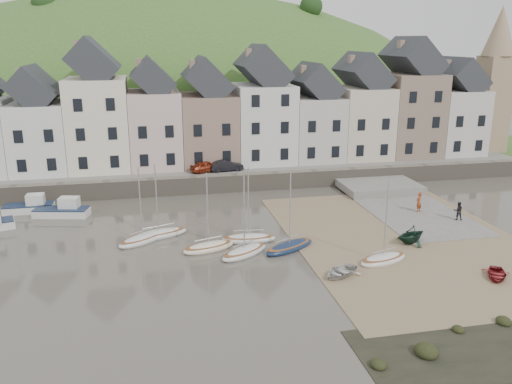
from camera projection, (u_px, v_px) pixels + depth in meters
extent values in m
plane|color=#464137|center=(272.00, 251.00, 40.33)|extent=(160.00, 160.00, 0.00)
cube|color=#386127|center=(216.00, 155.00, 70.20)|extent=(90.00, 30.00, 1.50)
cube|color=slate|center=(229.00, 169.00, 59.17)|extent=(70.00, 7.00, 0.10)
cube|color=slate|center=(235.00, 183.00, 56.06)|extent=(70.00, 1.20, 1.80)
cube|color=#7E6C4C|center=(405.00, 240.00, 42.50)|extent=(18.00, 26.00, 0.06)
cube|color=slate|center=(405.00, 207.00, 50.79)|extent=(8.00, 18.00, 0.12)
ellipsoid|color=#386127|center=(172.00, 222.00, 100.76)|extent=(134.40, 84.00, 84.00)
cylinder|color=#382619|center=(46.00, 21.00, 76.08)|extent=(0.50, 0.50, 3.00)
sphere|color=#213D19|center=(44.00, 2.00, 75.38)|extent=(3.60, 3.60, 3.60)
cylinder|color=#382619|center=(145.00, 22.00, 82.60)|extent=(0.50, 0.50, 3.00)
sphere|color=#213D19|center=(144.00, 5.00, 81.90)|extent=(3.60, 3.60, 3.60)
cylinder|color=#382619|center=(236.00, 22.00, 83.48)|extent=(0.50, 0.50, 3.00)
sphere|color=#213D19|center=(236.00, 6.00, 82.79)|extent=(3.60, 3.60, 3.60)
cylinder|color=#382619|center=(311.00, 23.00, 84.91)|extent=(0.50, 0.50, 3.00)
sphere|color=#213D19|center=(311.00, 6.00, 84.21)|extent=(3.60, 3.60, 3.60)
cube|color=silver|center=(41.00, 137.00, 57.47)|extent=(5.80, 8.00, 7.50)
cube|color=gray|center=(20.00, 75.00, 55.32)|extent=(0.60, 0.90, 1.40)
cube|color=beige|center=(99.00, 124.00, 58.33)|extent=(6.40, 8.00, 10.00)
cube|color=gray|center=(77.00, 47.00, 55.72)|extent=(0.60, 0.90, 1.40)
cube|color=#C6ABA4|center=(155.00, 129.00, 59.74)|extent=(5.60, 8.00, 8.50)
cube|color=gray|center=(139.00, 65.00, 57.49)|extent=(0.60, 0.90, 1.40)
cube|color=#886C5E|center=(208.00, 129.00, 60.98)|extent=(6.20, 8.00, 8.00)
cube|color=gray|center=(192.00, 66.00, 58.69)|extent=(0.60, 0.90, 1.40)
cube|color=silver|center=(262.00, 123.00, 62.11)|extent=(6.60, 8.00, 9.00)
cube|color=gray|center=(248.00, 55.00, 59.60)|extent=(0.60, 0.90, 1.40)
cube|color=#BCB5AC|center=(313.00, 128.00, 63.55)|extent=(5.80, 8.00, 7.50)
cube|color=gray|center=(303.00, 71.00, 61.41)|extent=(0.60, 0.90, 1.40)
cube|color=beige|center=(360.00, 122.00, 64.59)|extent=(6.00, 8.00, 8.50)
cube|color=gray|center=(351.00, 61.00, 62.26)|extent=(0.60, 0.90, 1.40)
cube|color=#7D6A5A|center=(408.00, 115.00, 65.61)|extent=(6.40, 8.00, 10.00)
cube|color=gray|center=(401.00, 46.00, 63.00)|extent=(0.60, 0.90, 1.40)
cube|color=beige|center=(452.00, 121.00, 67.10)|extent=(5.80, 8.00, 8.00)
cube|color=gray|center=(447.00, 65.00, 64.89)|extent=(0.60, 0.90, 1.40)
cube|color=#997F60|center=(492.00, 104.00, 67.61)|extent=(3.50, 3.50, 12.00)
cone|color=#997F60|center=(501.00, 31.00, 65.10)|extent=(4.00, 4.00, 6.00)
ellipsoid|color=silver|center=(158.00, 235.00, 43.16)|extent=(5.11, 2.92, 0.84)
ellipsoid|color=brown|center=(158.00, 232.00, 43.10)|extent=(4.70, 2.66, 0.20)
cylinder|color=#B2B5B7|center=(156.00, 198.00, 42.29)|extent=(0.10, 0.10, 5.60)
cylinder|color=#B2B5B7|center=(158.00, 226.00, 42.95)|extent=(2.59, 0.89, 0.08)
ellipsoid|color=silver|center=(143.00, 240.00, 42.11)|extent=(4.46, 3.84, 0.84)
ellipsoid|color=brown|center=(142.00, 237.00, 42.04)|extent=(4.09, 3.52, 0.20)
cylinder|color=#B2B5B7|center=(140.00, 203.00, 41.24)|extent=(0.10, 0.10, 5.60)
cylinder|color=#B2B5B7|center=(142.00, 231.00, 41.90)|extent=(2.01, 1.51, 0.08)
ellipsoid|color=beige|center=(208.00, 248.00, 40.49)|extent=(4.41, 2.69, 0.84)
ellipsoid|color=brown|center=(208.00, 245.00, 40.43)|extent=(4.05, 2.46, 0.20)
cylinder|color=#B2B5B7|center=(207.00, 209.00, 39.63)|extent=(0.10, 0.10, 5.60)
cylinder|color=#B2B5B7|center=(208.00, 239.00, 40.28)|extent=(2.20, 0.77, 0.08)
ellipsoid|color=silver|center=(244.00, 253.00, 39.58)|extent=(4.41, 3.61, 0.84)
ellipsoid|color=brown|center=(244.00, 250.00, 39.52)|extent=(4.05, 3.30, 0.20)
cylinder|color=#B2B5B7|center=(244.00, 213.00, 38.72)|extent=(0.10, 0.10, 5.60)
cylinder|color=#B2B5B7|center=(244.00, 243.00, 39.37)|extent=(2.02, 1.36, 0.08)
ellipsoid|color=silver|center=(249.00, 239.00, 42.24)|extent=(4.48, 1.90, 0.84)
ellipsoid|color=brown|center=(249.00, 236.00, 42.18)|extent=(4.12, 1.72, 0.20)
cylinder|color=#B2B5B7|center=(248.00, 202.00, 41.37)|extent=(0.10, 0.10, 5.60)
cylinder|color=#B2B5B7|center=(248.00, 230.00, 42.03)|extent=(2.39, 0.30, 0.08)
ellipsoid|color=#142341|center=(289.00, 247.00, 40.58)|extent=(4.84, 3.59, 0.84)
ellipsoid|color=brown|center=(289.00, 245.00, 40.52)|extent=(4.44, 3.28, 0.20)
cylinder|color=#B2B5B7|center=(290.00, 209.00, 39.72)|extent=(0.10, 0.10, 5.60)
cylinder|color=#B2B5B7|center=(290.00, 238.00, 40.37)|extent=(2.30, 1.32, 0.08)
ellipsoid|color=silver|center=(383.00, 260.00, 38.28)|extent=(4.27, 2.62, 0.84)
ellipsoid|color=brown|center=(383.00, 257.00, 38.22)|extent=(3.92, 2.39, 0.20)
cylinder|color=#B2B5B7|center=(386.00, 219.00, 37.41)|extent=(0.10, 0.10, 5.60)
cylinder|color=#B2B5B7|center=(384.00, 250.00, 38.07)|extent=(2.13, 0.73, 0.08)
cube|color=silver|center=(29.00, 209.00, 49.32)|extent=(4.45, 1.72, 0.70)
cube|color=#142341|center=(28.00, 205.00, 49.22)|extent=(4.37, 1.77, 0.08)
cube|color=silver|center=(35.00, 199.00, 49.22)|extent=(1.56, 1.21, 1.00)
cube|color=silver|center=(62.00, 213.00, 48.19)|extent=(5.14, 2.73, 0.70)
cube|color=#142341|center=(61.00, 209.00, 48.09)|extent=(5.06, 2.76, 0.08)
cube|color=silver|center=(69.00, 203.00, 48.25)|extent=(1.93, 1.55, 1.00)
imported|color=beige|center=(340.00, 272.00, 35.98)|extent=(3.54, 3.29, 0.60)
imported|color=black|center=(411.00, 234.00, 41.59)|extent=(3.43, 3.22, 1.45)
imported|color=maroon|center=(496.00, 274.00, 35.64)|extent=(2.91, 3.13, 0.53)
imported|color=#923C1A|center=(419.00, 202.00, 48.92)|extent=(0.82, 0.75, 1.89)
imported|color=black|center=(458.00, 211.00, 46.80)|extent=(0.96, 0.86, 1.64)
imported|color=maroon|center=(207.00, 166.00, 57.53)|extent=(3.90, 2.42, 1.24)
imported|color=black|center=(226.00, 166.00, 57.95)|extent=(3.78, 1.72, 1.20)
cube|color=black|center=(487.00, 347.00, 27.81)|extent=(14.00, 6.00, 0.05)
ellipsoid|color=black|center=(458.00, 330.00, 29.23)|extent=(0.67, 0.73, 0.43)
ellipsoid|color=black|center=(426.00, 351.00, 27.04)|extent=(1.17, 1.29, 0.76)
ellipsoid|color=black|center=(378.00, 365.00, 26.06)|extent=(0.79, 0.87, 0.51)
ellipsoid|color=black|center=(504.00, 321.00, 30.01)|extent=(0.85, 0.93, 0.55)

